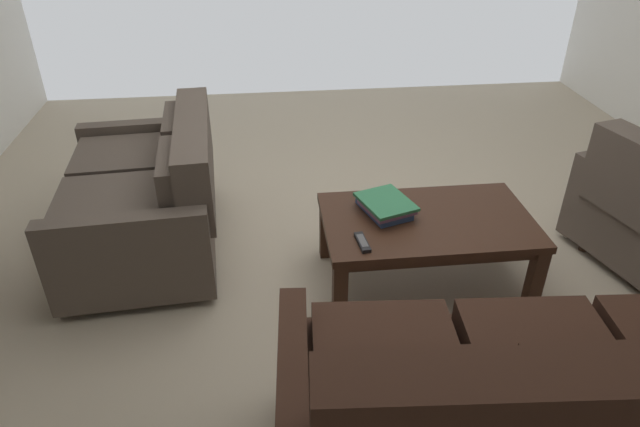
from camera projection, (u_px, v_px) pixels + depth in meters
name	position (u px, v px, depth m)	size (l,w,h in m)	color
ground_plane	(365.00, 256.00, 3.32)	(5.41, 5.80, 0.01)	#B7A88E
sofa_main	(556.00, 420.00, 1.87)	(1.91, 0.95, 0.91)	black
loveseat_near	(150.00, 196.00, 3.24)	(0.91, 1.33, 0.79)	black
coffee_table	(427.00, 228.00, 2.95)	(1.09, 0.66, 0.40)	#3D2316
book_stack	(386.00, 206.00, 2.94)	(0.32, 0.36, 0.08)	#385693
tv_remote	(362.00, 242.00, 2.71)	(0.06, 0.16, 0.02)	black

